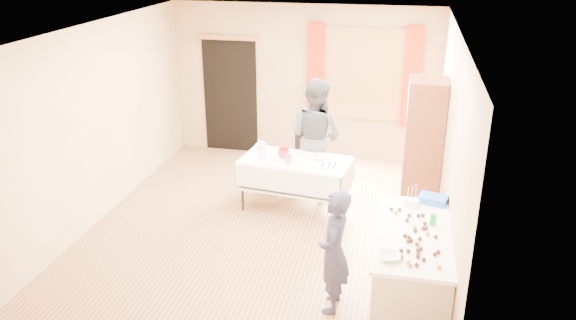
% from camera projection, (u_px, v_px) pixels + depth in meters
% --- Properties ---
extents(floor, '(4.50, 5.50, 0.02)m').
position_uv_depth(floor, '(264.00, 228.00, 7.47)').
color(floor, '#9E7047').
rests_on(floor, ground).
extents(ceiling, '(4.50, 5.50, 0.02)m').
position_uv_depth(ceiling, '(261.00, 28.00, 6.50)').
color(ceiling, white).
rests_on(ceiling, floor).
extents(wall_back, '(4.50, 0.02, 2.60)m').
position_uv_depth(wall_back, '(304.00, 82.00, 9.49)').
color(wall_back, tan).
rests_on(wall_back, floor).
extents(wall_front, '(4.50, 0.02, 2.60)m').
position_uv_depth(wall_front, '(176.00, 247.00, 4.48)').
color(wall_front, tan).
rests_on(wall_front, floor).
extents(wall_left, '(0.02, 5.50, 2.60)m').
position_uv_depth(wall_left, '(98.00, 123.00, 7.42)').
color(wall_left, tan).
rests_on(wall_left, floor).
extents(wall_right, '(0.02, 5.50, 2.60)m').
position_uv_depth(wall_right, '(450.00, 149.00, 6.54)').
color(wall_right, tan).
rests_on(wall_right, floor).
extents(window_frame, '(1.32, 0.06, 1.52)m').
position_uv_depth(window_frame, '(363.00, 74.00, 9.18)').
color(window_frame, olive).
rests_on(window_frame, wall_back).
extents(window_pane, '(1.20, 0.02, 1.40)m').
position_uv_depth(window_pane, '(363.00, 74.00, 9.17)').
color(window_pane, white).
rests_on(window_pane, wall_back).
extents(curtain_left, '(0.28, 0.06, 1.65)m').
position_uv_depth(curtain_left, '(316.00, 73.00, 9.29)').
color(curtain_left, '#A9280E').
rests_on(curtain_left, wall_back).
extents(curtain_right, '(0.28, 0.06, 1.65)m').
position_uv_depth(curtain_right, '(412.00, 77.00, 8.98)').
color(curtain_right, '#A9280E').
rests_on(curtain_right, wall_back).
extents(doorway, '(0.95, 0.04, 2.00)m').
position_uv_depth(doorway, '(230.00, 96.00, 9.83)').
color(doorway, black).
rests_on(doorway, floor).
extents(door_lintel, '(1.05, 0.06, 0.08)m').
position_uv_depth(door_lintel, '(228.00, 37.00, 9.42)').
color(door_lintel, olive).
rests_on(door_lintel, wall_back).
extents(cabinet, '(0.50, 0.60, 1.87)m').
position_uv_depth(cabinet, '(423.00, 147.00, 7.65)').
color(cabinet, brown).
rests_on(cabinet, floor).
extents(counter, '(0.76, 1.60, 0.91)m').
position_uv_depth(counter, '(411.00, 272.00, 5.66)').
color(counter, '#BBAD96').
rests_on(counter, floor).
extents(party_table, '(1.59, 0.96, 0.75)m').
position_uv_depth(party_table, '(295.00, 179.00, 7.83)').
color(party_table, black).
rests_on(party_table, floor).
extents(chair, '(0.41, 0.41, 0.95)m').
position_uv_depth(chair, '(306.00, 167.00, 8.69)').
color(chair, black).
rests_on(chair, floor).
extents(girl, '(0.48, 0.32, 1.32)m').
position_uv_depth(girl, '(334.00, 252.00, 5.62)').
color(girl, '#232342').
rests_on(girl, floor).
extents(woman, '(1.38, 1.35, 1.75)m').
position_uv_depth(woman, '(316.00, 137.00, 8.21)').
color(woman, black).
rests_on(woman, floor).
extents(soda_can, '(0.08, 0.08, 0.12)m').
position_uv_depth(soda_can, '(433.00, 220.00, 5.60)').
color(soda_can, '#15922E').
rests_on(soda_can, counter).
extents(mixing_bowl, '(0.27, 0.27, 0.05)m').
position_uv_depth(mixing_bowl, '(389.00, 257.00, 5.03)').
color(mixing_bowl, white).
rests_on(mixing_bowl, counter).
extents(foam_block, '(0.18, 0.15, 0.08)m').
position_uv_depth(foam_block, '(411.00, 203.00, 6.00)').
color(foam_block, white).
rests_on(foam_block, counter).
extents(blue_basket, '(0.34, 0.27, 0.08)m').
position_uv_depth(blue_basket, '(433.00, 199.00, 6.08)').
color(blue_basket, blue).
rests_on(blue_basket, counter).
extents(pitcher, '(0.14, 0.14, 0.22)m').
position_uv_depth(pitcher, '(262.00, 151.00, 7.71)').
color(pitcher, silver).
rests_on(pitcher, party_table).
extents(cup_red, '(0.16, 0.16, 0.12)m').
position_uv_depth(cup_red, '(284.00, 153.00, 7.77)').
color(cup_red, red).
rests_on(cup_red, party_table).
extents(cup_rainbow, '(0.11, 0.11, 0.10)m').
position_uv_depth(cup_rainbow, '(288.00, 159.00, 7.58)').
color(cup_rainbow, red).
rests_on(cup_rainbow, party_table).
extents(small_bowl, '(0.26, 0.26, 0.05)m').
position_uv_depth(small_bowl, '(319.00, 158.00, 7.70)').
color(small_bowl, white).
rests_on(small_bowl, party_table).
extents(pastry_tray, '(0.30, 0.23, 0.02)m').
position_uv_depth(pastry_tray, '(329.00, 166.00, 7.45)').
color(pastry_tray, white).
rests_on(pastry_tray, party_table).
extents(bottle, '(0.13, 0.13, 0.16)m').
position_uv_depth(bottle, '(259.00, 145.00, 8.02)').
color(bottle, white).
rests_on(bottle, party_table).
extents(cake_balls, '(0.50, 1.11, 0.04)m').
position_uv_depth(cake_balls, '(416.00, 238.00, 5.34)').
color(cake_balls, '#3F2314').
rests_on(cake_balls, counter).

